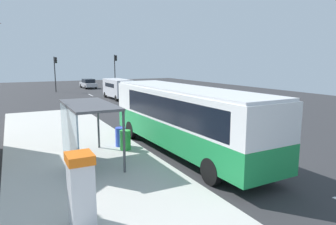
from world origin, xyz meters
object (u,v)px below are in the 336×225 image
Objects in this scene: white_van at (118,87)px; recycling_bin_blue at (121,137)px; recycling_bin_green at (125,140)px; traffic_light_far_side at (55,69)px; ticket_machine at (81,189)px; traffic_light_near_side at (115,67)px; bus_shelter at (82,118)px; sedan_near at (88,83)px; bus at (183,116)px.

white_van is 21.00m from recycling_bin_blue.
traffic_light_far_side is (1.10, 32.58, 2.68)m from recycling_bin_green.
ticket_machine is at bearing -118.84° from recycling_bin_green.
traffic_light_far_side is at bearing 174.68° from traffic_light_near_side.
traffic_light_near_side is (9.70, 31.78, 2.87)m from recycling_bin_green.
bus_shelter is at bearing -155.98° from recycling_bin_green.
sedan_near reaches higher than recycling_bin_blue.
ticket_machine is at bearing -108.99° from traffic_light_near_side.
bus reaches higher than ticket_machine.
traffic_light_far_side is (-5.40, -3.75, 2.54)m from sedan_near.
traffic_light_far_side reaches higher than recycling_bin_green.
traffic_light_far_side reaches higher than bus_shelter.
traffic_light_far_side reaches higher than white_van.
traffic_light_far_side is (1.10, 31.88, 2.68)m from recycling_bin_blue.
recycling_bin_green is 33.35m from traffic_light_near_side.
white_van is at bearing 68.33° from bus_shelter.
traffic_light_near_side is at bearing 73.45° from white_van.
traffic_light_far_side is at bearing 83.49° from ticket_machine.
white_van is 21.67m from recycling_bin_green.
recycling_bin_green is at bearing -107.19° from white_van.
recycling_bin_green is 1.00× the size of recycling_bin_blue.
traffic_light_near_side reaches higher than traffic_light_far_side.
sedan_near is (4.01, 37.64, -1.05)m from bus.
bus_shelter reaches higher than recycling_bin_green.
traffic_light_far_side is (-1.39, 33.88, 1.49)m from bus.
traffic_light_far_side is (-8.60, 0.80, -0.20)m from traffic_light_near_side.
recycling_bin_blue is 32.01m from traffic_light_far_side.
traffic_light_far_side reaches higher than recycling_bin_blue.
recycling_bin_blue is (3.31, 6.71, -0.52)m from ticket_machine.
bus is 33.95m from traffic_light_far_side.
white_van is at bearing 72.81° from recycling_bin_green.
ticket_machine is 6.88m from recycling_bin_green.
recycling_bin_blue is at bearing -91.97° from traffic_light_far_side.
bus is 3.05m from recycling_bin_green.
bus_shelter is (-2.21, -0.99, 1.44)m from recycling_bin_green.
ticket_machine is at bearing -140.93° from bus.
bus_shelter reaches higher than ticket_machine.
traffic_light_far_side is (-5.30, 11.89, 1.99)m from white_van.
bus_shelter is (-4.70, 0.32, 0.25)m from bus.
bus_shelter is at bearing -109.97° from traffic_light_near_side.
ticket_machine is 0.36× the size of traffic_light_near_side.
bus reaches higher than recycling_bin_blue.
bus is 5.71× the size of ticket_machine.
recycling_bin_blue is 0.24× the size of bus_shelter.
ticket_machine is 40.03m from traffic_light_near_side.
ticket_machine is 7.49m from recycling_bin_blue.
traffic_light_near_side is at bearing 70.03° from bus_shelter.
traffic_light_near_side is (13.00, 37.79, 2.36)m from ticket_machine.
bus_shelter is at bearing 176.16° from bus.
bus is at bearing -38.82° from recycling_bin_blue.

